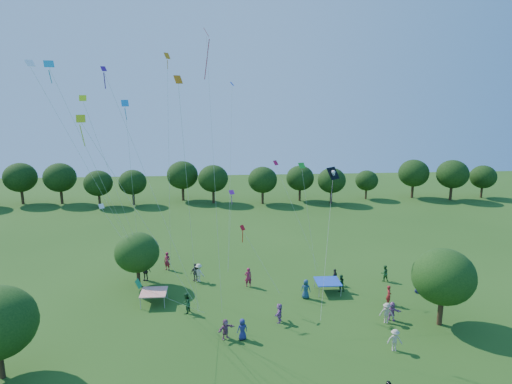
% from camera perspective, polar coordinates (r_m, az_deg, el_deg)
% --- Properties ---
extents(near_tree_north, '(4.15, 4.15, 5.25)m').
position_cam_1_polar(near_tree_north, '(44.24, -14.66, -7.30)').
color(near_tree_north, '#422B19').
rests_on(near_tree_north, ground).
extents(near_tree_east, '(4.83, 4.83, 6.23)m').
position_cam_1_polar(near_tree_east, '(38.67, 22.40, -9.76)').
color(near_tree_east, '#422B19').
rests_on(near_tree_east, ground).
extents(treeline, '(88.01, 8.77, 6.77)m').
position_cam_1_polar(treeline, '(74.58, -3.84, 1.77)').
color(treeline, '#422B19').
rests_on(treeline, ground).
extents(tent_red_stripe, '(2.20, 2.20, 1.10)m').
position_cam_1_polar(tent_red_stripe, '(41.37, -12.66, -12.13)').
color(tent_red_stripe, '#EA3E1B').
rests_on(tent_red_stripe, ground).
extents(tent_blue, '(2.20, 2.20, 1.10)m').
position_cam_1_polar(tent_blue, '(42.96, 8.95, -11.00)').
color(tent_blue, '#1C44B8').
rests_on(tent_blue, ground).
extents(crowd_person_0, '(0.99, 0.90, 1.78)m').
position_cam_1_polar(crowd_person_0, '(44.94, 19.66, -10.73)').
color(crowd_person_0, navy).
rests_on(crowd_person_0, ground).
extents(crowd_person_1, '(0.84, 0.73, 1.90)m').
position_cam_1_polar(crowd_person_1, '(48.23, -11.04, -8.50)').
color(crowd_person_1, maroon).
rests_on(crowd_person_1, ground).
extents(crowd_person_2, '(0.85, 0.54, 1.62)m').
position_cam_1_polar(crowd_person_2, '(43.44, 10.52, -11.12)').
color(crowd_person_2, '#214E26').
rests_on(crowd_person_2, ground).
extents(crowd_person_3, '(1.29, 1.08, 1.82)m').
position_cam_1_polar(crowd_person_3, '(45.01, -7.16, -9.99)').
color(crowd_person_3, beige).
rests_on(crowd_person_3, ground).
extents(crowd_person_4, '(0.89, 0.99, 1.58)m').
position_cam_1_polar(crowd_person_4, '(44.72, 9.82, -10.40)').
color(crowd_person_4, '#362F2B').
rests_on(crowd_person_4, ground).
extents(crowd_person_5, '(1.53, 1.23, 1.58)m').
position_cam_1_polar(crowd_person_5, '(39.39, 16.62, -14.09)').
color(crowd_person_5, '#AA63A5').
rests_on(crowd_person_5, ground).
extents(crowd_person_6, '(0.90, 0.66, 1.64)m').
position_cam_1_polar(crowd_person_6, '(35.31, -1.72, -16.78)').
color(crowd_person_6, navy).
rests_on(crowd_person_6, ground).
extents(crowd_person_7, '(0.76, 0.56, 1.86)m').
position_cam_1_polar(crowd_person_7, '(43.66, -0.98, -10.59)').
color(crowd_person_7, maroon).
rests_on(crowd_person_7, ground).
extents(crowd_person_8, '(0.84, 0.52, 1.61)m').
position_cam_1_polar(crowd_person_8, '(46.56, 15.76, -9.74)').
color(crowd_person_8, '#265828').
rests_on(crowd_person_8, ground).
extents(crowd_person_9, '(1.14, 0.65, 1.64)m').
position_cam_1_polar(crowd_person_9, '(35.39, 16.95, -17.29)').
color(crowd_person_9, '#BBAC95').
rests_on(crowd_person_9, ground).
extents(crowd_person_10, '(1.18, 0.73, 1.87)m').
position_cam_1_polar(crowd_person_10, '(46.22, -13.69, -9.60)').
color(crowd_person_10, '#382F2C').
rests_on(crowd_person_10, ground).
extents(crowd_person_11, '(0.99, 1.57, 1.58)m').
position_cam_1_polar(crowd_person_11, '(37.63, 2.93, -14.86)').
color(crowd_person_11, '#975B9D').
rests_on(crowd_person_11, ground).
extents(crowd_person_12, '(0.97, 0.72, 1.76)m').
position_cam_1_polar(crowd_person_12, '(41.62, 6.24, -11.96)').
color(crowd_person_12, navy).
rests_on(crowd_person_12, ground).
extents(crowd_person_13, '(0.53, 0.72, 1.76)m').
position_cam_1_polar(crowd_person_13, '(41.84, 16.26, -12.28)').
color(crowd_person_13, maroon).
rests_on(crowd_person_13, ground).
extents(crowd_person_14, '(0.78, 0.99, 1.77)m').
position_cam_1_polar(crowd_person_14, '(39.32, -8.74, -13.57)').
color(crowd_person_14, '#235329').
rests_on(crowd_person_14, ground).
extents(crowd_person_15, '(1.22, 0.83, 1.71)m').
position_cam_1_polar(crowd_person_15, '(38.86, 16.01, -14.33)').
color(crowd_person_15, '#B0A18D').
rests_on(crowd_person_15, ground).
extents(crowd_person_16, '(1.14, 0.99, 1.80)m').
position_cam_1_polar(crowd_person_16, '(45.18, -7.58, -9.92)').
color(crowd_person_16, '#473F39').
rests_on(crowd_person_16, ground).
extents(crowd_person_17, '(1.49, 1.26, 1.56)m').
position_cam_1_polar(crowd_person_17, '(35.47, -3.83, -16.73)').
color(crowd_person_17, '#894F6F').
rests_on(crowd_person_17, ground).
extents(pirate_kite, '(2.72, 6.64, 10.55)m').
position_cam_1_polar(pirate_kite, '(38.37, 9.60, 1.98)').
color(pirate_kite, black).
extents(red_high_kite, '(1.07, 3.98, 21.39)m').
position_cam_1_polar(red_high_kite, '(35.57, -5.89, 13.25)').
color(red_high_kite, red).
extents(small_kite_0, '(3.33, 1.29, 5.79)m').
position_cam_1_polar(small_kite_0, '(38.45, -1.07, -5.81)').
color(small_kite_0, red).
extents(small_kite_1, '(0.67, 1.52, 20.18)m').
position_cam_1_polar(small_kite_1, '(43.96, -10.95, 10.78)').
color(small_kite_1, orange).
extents(small_kite_2, '(6.37, 6.22, 15.48)m').
position_cam_1_polar(small_kite_2, '(29.60, -17.23, 1.91)').
color(small_kite_2, '#C6D112').
extents(small_kite_3, '(1.84, 0.75, 10.37)m').
position_cam_1_polar(small_kite_3, '(41.95, 6.03, 1.09)').
color(small_kite_3, '#1B9720').
extents(small_kite_4, '(0.94, 4.45, 17.59)m').
position_cam_1_polar(small_kite_4, '(43.92, -3.15, 6.95)').
color(small_kite_4, blue).
extents(small_kite_5, '(6.11, 1.17, 18.42)m').
position_cam_1_polar(small_kite_5, '(33.44, -14.79, 5.02)').
color(small_kite_5, '#511684').
extents(small_kite_6, '(4.15, 2.07, 6.04)m').
position_cam_1_polar(small_kite_6, '(46.59, -18.05, -2.88)').
color(small_kite_6, white).
extents(small_kite_7, '(4.49, 8.54, 18.87)m').
position_cam_1_polar(small_kite_7, '(37.12, -21.88, 8.53)').
color(small_kite_7, '#0B8BAC').
extents(small_kite_8, '(4.42, 1.27, 10.37)m').
position_cam_1_polar(small_kite_8, '(43.20, 3.59, 0.86)').
color(small_kite_8, red).
extents(small_kite_9, '(0.85, 4.08, 17.73)m').
position_cam_1_polar(small_kite_9, '(30.05, -9.00, 5.48)').
color(small_kite_9, orange).
extents(small_kite_10, '(2.79, 7.59, 16.49)m').
position_cam_1_polar(small_kite_10, '(38.27, -18.62, 4.67)').
color(small_kite_10, '#D6FF16').
extents(small_kite_11, '(4.22, 4.97, 4.92)m').
position_cam_1_polar(small_kite_11, '(31.67, -13.27, -11.67)').
color(small_kite_11, '#178343').
extents(small_kite_12, '(0.68, 1.42, 16.01)m').
position_cam_1_polar(small_kite_12, '(42.35, -15.71, 6.65)').
color(small_kite_12, '#168EDF').
extents(small_kite_13, '(0.74, 0.56, 7.85)m').
position_cam_1_polar(small_kite_13, '(42.16, -3.13, -1.77)').
color(small_kite_13, '#7A1890').
extents(small_kite_14, '(5.93, 8.38, 18.90)m').
position_cam_1_polar(small_kite_14, '(37.69, -22.63, 7.25)').
color(small_kite_14, white).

